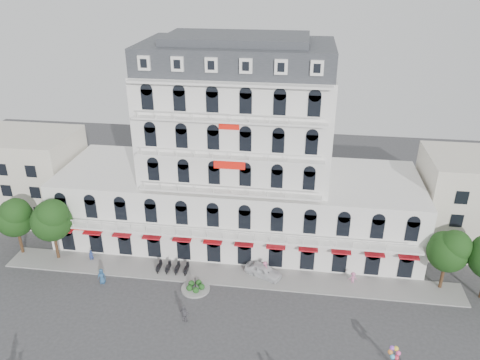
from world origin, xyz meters
name	(u,v)px	position (x,y,z in m)	size (l,w,h in m)	color
ground	(212,330)	(0.00, 0.00, 0.00)	(120.00, 120.00, 0.00)	#38383A
sidewalk	(227,275)	(0.00, 9.00, 0.08)	(53.00, 4.00, 0.16)	gray
main_building	(237,166)	(0.00, 18.00, 9.96)	(45.00, 15.00, 25.80)	silver
flank_building_west	(28,175)	(-30.00, 20.00, 6.00)	(14.00, 10.00, 12.00)	beige
flank_building_east	(479,203)	(30.00, 20.00, 6.00)	(14.00, 10.00, 12.00)	beige
traffic_island	(195,288)	(-3.00, 6.00, 0.26)	(3.20, 3.20, 1.60)	gray
parked_scooter_row	(173,272)	(-6.35, 8.80, 0.00)	(4.40, 1.80, 1.10)	black
tree_west_outer	(15,216)	(-25.95, 9.98, 5.35)	(4.50, 4.48, 7.76)	#382314
tree_west_inner	(51,218)	(-20.95, 9.48, 5.68)	(4.76, 4.76, 8.25)	#382314
tree_east_inner	(449,249)	(24.05, 9.98, 5.21)	(4.40, 4.37, 7.57)	#382314
parked_car	(263,271)	(4.25, 9.50, 0.75)	(1.78, 4.42, 1.51)	silver
rider_center	(265,269)	(4.43, 9.50, 1.05)	(1.10, 1.50, 2.02)	black
pedestrian_left	(102,276)	(-13.73, 5.68, 0.93)	(0.91, 0.59, 1.86)	#29507B
pedestrian_mid	(185,314)	(-2.94, 0.92, 0.94)	(1.10, 0.46, 1.88)	#5F5C64
pedestrian_right	(353,278)	(14.38, 9.50, 0.76)	(0.98, 0.56, 1.51)	#CC6C9C
pedestrian_far	(91,256)	(-16.67, 9.50, 0.78)	(0.57, 0.37, 1.57)	navy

